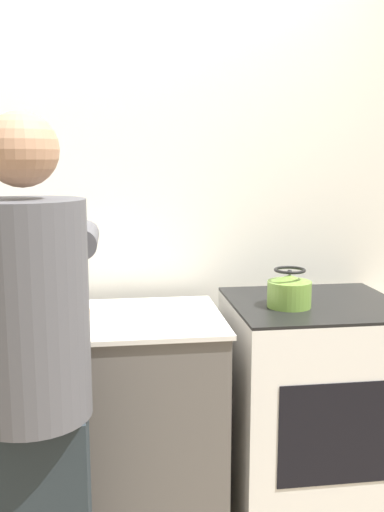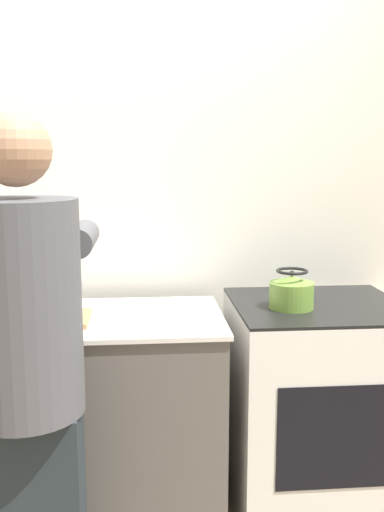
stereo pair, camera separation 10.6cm
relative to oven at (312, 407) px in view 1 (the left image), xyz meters
name	(u,v)px [view 1 (the left image)]	position (x,y,z in m)	size (l,w,h in m)	color
wall_back	(98,208)	(-0.89, 0.39, 0.83)	(8.00, 0.05, 2.60)	silver
counter	(3,433)	(-1.27, -0.04, -0.01)	(1.73, 0.59, 0.91)	#5B5651
oven	(312,407)	(0.00, 0.00, 0.00)	(0.70, 0.65, 0.93)	silver
person	(33,374)	(-1.07, -0.56, 0.43)	(0.39, 0.62, 1.65)	#232C31
cutting_board	(48,321)	(-1.08, -0.09, 0.45)	(0.30, 0.25, 0.02)	#A87A4C
knife	(54,317)	(-1.06, -0.07, 0.46)	(0.19, 0.12, 0.01)	silver
kettle	(289,291)	(-0.13, -0.06, 0.53)	(0.18, 0.18, 0.16)	olive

